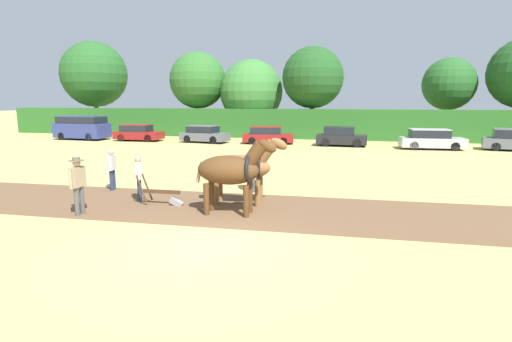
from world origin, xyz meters
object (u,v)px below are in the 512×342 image
object	(u,v)px
farmer_onlooker_left	(78,181)
tree_center	(313,78)
parked_car_right	(431,140)
parked_car_center_right	(341,137)
draft_horse_lead_right	(242,167)
farmer_at_plow	(139,175)
tree_far_left	(94,74)
farmer_beside_team	(256,166)
parked_car_left	(138,133)
draft_horse_lead_left	(231,170)
tree_center_right	(449,84)
parked_van	(82,128)
tree_center_left	(251,92)
parked_car_center	(268,135)
plow	(165,196)
parked_car_center_left	(204,134)
farmer_onlooker_right	(112,167)
tree_left	(198,81)

from	to	relation	value
farmer_onlooker_left	tree_center	bearing A→B (deg)	85.12
parked_car_right	parked_car_center_right	bearing A→B (deg)	170.76
draft_horse_lead_right	farmer_at_plow	bearing A→B (deg)	-173.76
tree_far_left	parked_car_center_right	xyz separation A→B (m)	(28.17, -8.74, -5.72)
farmer_beside_team	parked_car_left	xyz separation A→B (m)	(-15.05, 16.77, -0.32)
draft_horse_lead_left	draft_horse_lead_right	bearing A→B (deg)	89.45
tree_center_right	draft_horse_lead_right	xyz separation A→B (m)	(-11.69, -28.40, -3.73)
parked_car_center_right	parked_van	bearing A→B (deg)	-178.32
farmer_beside_team	tree_center_left	bearing A→B (deg)	142.21
parked_car_center	draft_horse_lead_right	bearing A→B (deg)	-87.91
draft_horse_lead_left	parked_car_center_right	distance (m)	20.47
parked_car_right	farmer_beside_team	bearing A→B (deg)	-122.13
parked_car_left	parked_car_right	size ratio (longest dim) A/B	0.92
plow	parked_car_center_right	xyz separation A→B (m)	(4.93, 19.81, 0.41)
parked_car_right	tree_center_left	bearing A→B (deg)	147.67
tree_center_left	draft_horse_lead_right	xyz separation A→B (m)	(6.99, -27.02, -3.13)
tree_far_left	parked_car_center_left	bearing A→B (deg)	-28.07
tree_center	parked_car_left	world-z (taller)	tree_center
plow	draft_horse_lead_right	bearing A→B (deg)	14.17
tree_center_left	parked_car_center	bearing A→B (deg)	-65.68
tree_far_left	parked_car_center	xyz separation A→B (m)	(22.25, -8.48, -5.77)
farmer_at_plow	tree_center_right	bearing A→B (deg)	32.10
tree_center	draft_horse_lead_right	distance (m)	26.26
tree_far_left	tree_center_left	xyz separation A→B (m)	(18.76, -0.75, -2.04)
tree_center	plow	bearing A→B (deg)	-93.94
parked_car_right	tree_center	bearing A→B (deg)	138.13
draft_horse_lead_right	plow	xyz separation A→B (m)	(-2.50, -0.77, -0.96)
parked_car_center_left	parked_car_center	xyz separation A→B (m)	(5.37, 0.52, -0.02)
parked_car_center_left	draft_horse_lead_left	bearing A→B (deg)	-57.43
farmer_onlooker_right	parked_car_center_left	world-z (taller)	farmer_onlooker_right
plow	tree_left	bearing A→B (deg)	107.22
parked_car_center	parked_car_right	size ratio (longest dim) A/B	0.96
tree_center	parked_car_right	world-z (taller)	tree_center
tree_center	farmer_at_plow	world-z (taller)	tree_center
tree_center_left	parked_car_left	bearing A→B (deg)	-133.89
farmer_at_plow	parked_car_right	size ratio (longest dim) A/B	0.36
tree_center_right	farmer_onlooker_left	xyz separation A→B (m)	(-16.18, -30.93, -3.94)
plow	parked_car_center	bearing A→B (deg)	89.83
tree_left	plow	xyz separation A→B (m)	(9.96, -27.03, -5.21)
plow	parked_van	bearing A→B (deg)	130.27
farmer_onlooker_left	parked_car_right	size ratio (longest dim) A/B	0.40
parked_car_left	parked_car_center	size ratio (longest dim) A/B	0.97
draft_horse_lead_left	plow	world-z (taller)	draft_horse_lead_left
farmer_onlooker_right	parked_car_center_left	xyz separation A→B (m)	(-3.31, 17.98, -0.23)
tree_left	farmer_at_plow	size ratio (longest dim) A/B	5.19
draft_horse_lead_right	parked_car_right	bearing A→B (deg)	61.27
farmer_beside_team	farmer_onlooker_left	size ratio (longest dim) A/B	0.96
parked_car_center_right	farmer_beside_team	bearing A→B (deg)	-97.76
tree_center_left	parked_car_center	xyz separation A→B (m)	(3.49, -7.73, -3.72)
farmer_onlooker_left	parked_car_center_left	distance (m)	21.74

